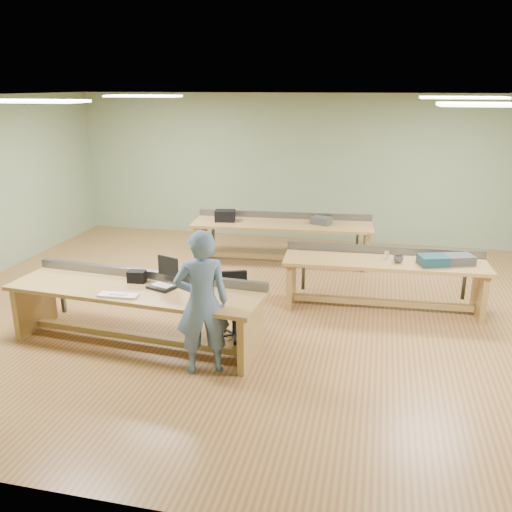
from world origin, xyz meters
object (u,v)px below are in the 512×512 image
Objects in this scene: camera_bag at (137,277)px; task_chair at (234,314)px; mug at (398,259)px; person at (202,303)px; laptop_base at (162,287)px; workbench_front at (136,301)px; parts_bin_teal at (433,260)px; drinks_can at (387,255)px; workbench_mid at (384,272)px; workbench_back at (282,232)px; parts_bin_grey at (456,259)px.

camera_bag reaches higher than task_chair.
camera_bag is 3.61m from mug.
person is 0.90m from laptop_base.
laptop_base is (0.33, 0.06, 0.20)m from workbench_front.
workbench_front is 8.55× the size of parts_bin_teal.
workbench_front is 3.85× the size of task_chair.
drinks_can is at bearing 15.95° from task_chair.
laptop_base is at bearing -146.30° from drinks_can.
parts_bin_teal is 0.64m from drinks_can.
workbench_mid and workbench_back have the same top height.
person is at bearing -37.96° from camera_bag.
drinks_can is at bearing 170.01° from parts_bin_teal.
parts_bin_grey is (2.85, 1.44, 0.50)m from task_chair.
workbench_mid reaches higher than mug.
parts_bin_grey is at bearing -0.99° from workbench_mid.
parts_bin_teal is at bearing -163.85° from person.
parts_bin_teal reaches higher than task_chair.
workbench_front is 3.86m from workbench_back.
workbench_back is 3.34m from parts_bin_grey.
camera_bag is at bearing -114.03° from workbench_back.
parts_bin_grey is (3.65, 1.82, 0.05)m from laptop_base.
workbench_back is 14.98× the size of camera_bag.
task_chair is (1.20, 0.26, -0.51)m from camera_bag.
drinks_can reaches higher than workbench_mid.
parts_bin_teal is (0.66, -0.10, 0.26)m from workbench_mid.
workbench_back is 8.64× the size of parts_bin_teal.
person reaches higher than workbench_mid.
drinks_can is at bearing 22.25° from camera_bag.
parts_bin_grey is at bearing 1.35° from drinks_can.
camera_bag is at bearing 171.61° from task_chair.
workbench_back is 2.61m from drinks_can.
parts_bin_grey is at bearing 6.00° from task_chair.
workbench_front reaches higher than task_chair.
person is 5.29× the size of laptop_base.
workbench_front is at bearing -112.20° from workbench_back.
person is 1.08m from task_chair.
workbench_mid is 1.73× the size of person.
person is 13.97× the size of drinks_can.
task_chair is 2.89m from parts_bin_teal.
parts_bin_teal reaches higher than workbench_front.
parts_bin_grey is (2.80, -1.79, 0.25)m from workbench_back.
camera_bag is (-1.09, 0.68, -0.01)m from person.
camera_bag is at bearing -154.43° from workbench_mid.
parts_bin_grey is (4.04, 1.70, -0.01)m from camera_bag.
person is 3.79m from parts_bin_grey.
camera_bag is 0.26× the size of task_chair.
camera_bag is at bearing -178.18° from laptop_base.
laptop_base is 4.08m from parts_bin_grey.
parts_bin_teal reaches higher than workbench_back.
workbench_front reaches higher than mug.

